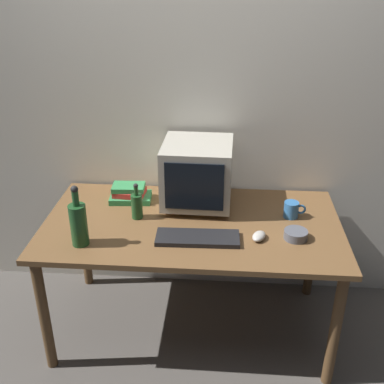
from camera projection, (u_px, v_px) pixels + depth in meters
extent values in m
plane|color=#56514C|center=(192.00, 325.00, 2.85)|extent=(6.00, 6.00, 0.00)
cube|color=silver|center=(198.00, 101.00, 2.72)|extent=(4.00, 0.08, 2.50)
cube|color=brown|center=(192.00, 224.00, 2.53)|extent=(1.59, 0.85, 0.03)
cylinder|color=brown|center=(44.00, 315.00, 2.42)|extent=(0.06, 0.06, 0.69)
cylinder|color=brown|center=(335.00, 331.00, 2.32)|extent=(0.06, 0.06, 0.69)
cylinder|color=brown|center=(84.00, 239.00, 3.07)|extent=(0.06, 0.06, 0.69)
cylinder|color=brown|center=(312.00, 249.00, 2.97)|extent=(0.06, 0.06, 0.69)
cube|color=#B2AD9E|center=(197.00, 201.00, 2.70)|extent=(0.29, 0.25, 0.03)
cube|color=#B2AD9E|center=(197.00, 172.00, 2.62)|extent=(0.39, 0.39, 0.34)
cube|color=black|center=(194.00, 187.00, 2.45)|extent=(0.31, 0.02, 0.27)
cube|color=black|center=(198.00, 238.00, 2.36)|extent=(0.42, 0.16, 0.02)
ellipsoid|color=beige|center=(259.00, 236.00, 2.36)|extent=(0.09, 0.12, 0.04)
cylinder|color=#1E4C23|center=(79.00, 225.00, 2.28)|extent=(0.09, 0.09, 0.22)
cylinder|color=#1E4C23|center=(75.00, 198.00, 2.22)|extent=(0.03, 0.03, 0.08)
sphere|color=#262626|center=(74.00, 189.00, 2.20)|extent=(0.04, 0.04, 0.04)
cylinder|color=#1E4C23|center=(137.00, 206.00, 2.54)|extent=(0.06, 0.06, 0.14)
cylinder|color=#1E4C23|center=(136.00, 191.00, 2.49)|extent=(0.02, 0.02, 0.05)
sphere|color=#262626|center=(136.00, 186.00, 2.48)|extent=(0.03, 0.03, 0.03)
cube|color=#33894C|center=(131.00, 198.00, 2.74)|extent=(0.25, 0.17, 0.03)
cube|color=red|center=(130.00, 192.00, 2.73)|extent=(0.19, 0.14, 0.03)
cube|color=#33894C|center=(128.00, 187.00, 2.72)|extent=(0.19, 0.13, 0.03)
cylinder|color=#3370B2|center=(291.00, 210.00, 2.55)|extent=(0.08, 0.08, 0.09)
torus|color=#3370B2|center=(301.00, 209.00, 2.55)|extent=(0.06, 0.01, 0.06)
cylinder|color=#595B66|center=(296.00, 235.00, 2.36)|extent=(0.12, 0.12, 0.04)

